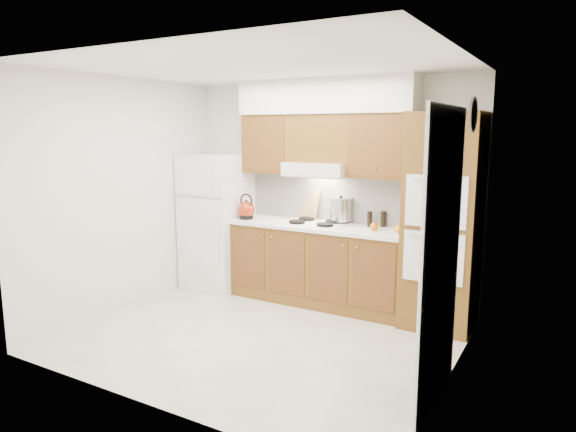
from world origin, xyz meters
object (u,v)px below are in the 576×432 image
object	(u,v)px
fridge	(217,221)
kettle	(246,210)
oven_cabinet	(443,222)
stock_pot	(341,210)

from	to	relation	value
fridge	kettle	xyz separation A→B (m)	(0.50, -0.06, 0.19)
oven_cabinet	kettle	world-z (taller)	oven_cabinet
fridge	kettle	distance (m)	0.54
fridge	kettle	world-z (taller)	fridge
fridge	stock_pot	bearing A→B (deg)	8.97
kettle	fridge	bearing A→B (deg)	153.72
kettle	stock_pot	xyz separation A→B (m)	(1.12, 0.32, 0.05)
fridge	oven_cabinet	size ratio (longest dim) A/B	0.78
oven_cabinet	stock_pot	world-z (taller)	oven_cabinet
oven_cabinet	stock_pot	xyz separation A→B (m)	(-1.23, 0.22, 0.00)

